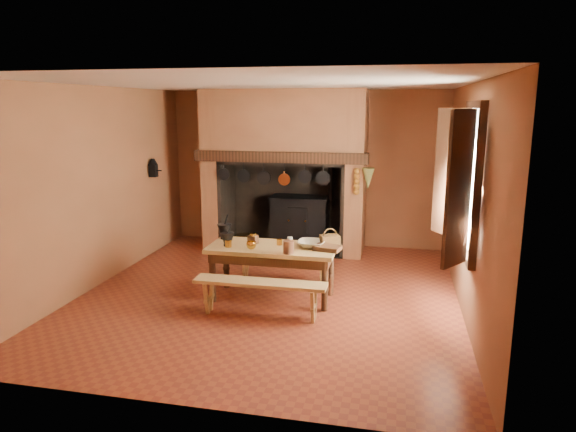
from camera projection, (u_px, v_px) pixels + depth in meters
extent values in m
plane|color=maroon|center=(270.00, 294.00, 7.03)|extent=(5.50, 5.50, 0.00)
plane|color=silver|center=(268.00, 83.00, 6.43)|extent=(5.50, 5.50, 0.00)
cube|color=#915B3A|center=(306.00, 169.00, 9.36)|extent=(5.00, 0.02, 2.80)
cube|color=#915B3A|center=(98.00, 187.00, 7.24)|extent=(0.02, 5.50, 2.80)
cube|color=#915B3A|center=(469.00, 201.00, 6.22)|extent=(0.02, 5.50, 2.80)
cube|color=#915B3A|center=(185.00, 250.00, 4.10)|extent=(5.00, 0.02, 2.80)
cube|color=#915B3A|center=(217.00, 169.00, 9.25)|extent=(0.30, 0.90, 2.80)
cube|color=#915B3A|center=(356.00, 173.00, 8.73)|extent=(0.30, 0.90, 2.80)
cube|color=#915B3A|center=(285.00, 125.00, 8.82)|extent=(2.20, 0.90, 1.20)
cube|color=black|center=(280.00, 157.00, 8.55)|extent=(2.95, 0.22, 0.18)
cube|color=black|center=(290.00, 201.00, 9.52)|extent=(2.20, 0.06, 1.60)
cube|color=black|center=(285.00, 248.00, 9.28)|extent=(2.20, 0.90, 0.02)
cube|color=black|center=(300.00, 223.00, 9.28)|extent=(1.00, 0.50, 0.90)
cube|color=black|center=(300.00, 197.00, 9.16)|extent=(1.04, 0.54, 0.04)
cube|color=black|center=(297.00, 220.00, 9.01)|extent=(0.35, 0.02, 0.45)
cylinder|color=black|center=(331.00, 180.00, 9.00)|extent=(0.10, 0.10, 0.70)
cylinder|color=#BD872B|center=(289.00, 220.00, 9.02)|extent=(0.03, 0.03, 0.03)
cylinder|color=#BD872B|center=(305.00, 221.00, 8.96)|extent=(0.03, 0.03, 0.03)
cylinder|color=#BD872B|center=(245.00, 241.00, 9.42)|extent=(0.40, 0.40, 0.20)
cylinder|color=#BD872B|center=(244.00, 245.00, 9.17)|extent=(0.34, 0.34, 0.18)
cube|color=black|center=(236.00, 240.00, 9.56)|extent=(0.18, 0.18, 0.16)
cone|color=brown|center=(368.00, 179.00, 8.20)|extent=(0.20, 0.20, 0.35)
cube|color=white|center=(474.00, 181.00, 5.78)|extent=(0.02, 1.00, 1.60)
cube|color=black|center=(476.00, 104.00, 5.60)|extent=(0.08, 1.16, 0.08)
cube|color=black|center=(465.00, 252.00, 5.96)|extent=(0.08, 1.16, 0.08)
cube|color=black|center=(459.00, 189.00, 5.17)|extent=(0.29, 0.39, 1.60)
cube|color=black|center=(447.00, 173.00, 6.47)|extent=(0.29, 0.39, 1.60)
cube|color=black|center=(153.00, 170.00, 8.70)|extent=(0.12, 0.12, 0.22)
cone|color=black|center=(153.00, 162.00, 8.67)|extent=(0.16, 0.16, 0.10)
cylinder|color=black|center=(158.00, 171.00, 8.68)|extent=(0.12, 0.02, 0.02)
cube|color=tan|center=(272.00, 248.00, 6.74)|extent=(1.67, 0.74, 0.06)
cube|color=black|center=(272.00, 255.00, 6.76)|extent=(1.56, 0.63, 0.13)
cylinder|color=black|center=(212.00, 277.00, 6.70)|extent=(0.08, 0.08, 0.67)
cylinder|color=black|center=(325.00, 285.00, 6.39)|extent=(0.08, 0.08, 0.67)
cylinder|color=black|center=(226.00, 265.00, 7.23)|extent=(0.08, 0.08, 0.67)
cylinder|color=black|center=(331.00, 272.00, 6.93)|extent=(0.08, 0.08, 0.67)
cube|color=tan|center=(260.00, 283.00, 6.19)|extent=(1.62, 0.28, 0.04)
cube|color=tan|center=(283.00, 257.00, 7.42)|extent=(1.41, 0.25, 0.04)
cylinder|color=black|center=(225.00, 237.00, 7.10)|extent=(0.12, 0.12, 0.04)
cone|color=black|center=(225.00, 230.00, 7.08)|extent=(0.21, 0.21, 0.17)
cylinder|color=black|center=(226.00, 220.00, 7.04)|extent=(0.08, 0.03, 0.17)
cylinder|color=black|center=(228.00, 245.00, 6.74)|extent=(0.10, 0.10, 0.03)
cone|color=black|center=(227.00, 238.00, 6.72)|extent=(0.18, 0.18, 0.15)
cylinder|color=black|center=(229.00, 229.00, 6.69)|extent=(0.07, 0.03, 0.14)
cube|color=black|center=(253.00, 240.00, 6.83)|extent=(0.13, 0.13, 0.12)
cylinder|color=#BD872B|center=(253.00, 234.00, 6.81)|extent=(0.09, 0.09, 0.03)
cylinder|color=black|center=(256.00, 232.00, 6.80)|extent=(0.10, 0.03, 0.03)
cylinder|color=#BD872B|center=(228.00, 244.00, 6.68)|extent=(0.11, 0.11, 0.09)
cylinder|color=#BD872B|center=(279.00, 242.00, 6.78)|extent=(0.08, 0.08, 0.08)
imported|color=beige|center=(311.00, 244.00, 6.67)|extent=(0.36, 0.36, 0.09)
cylinder|color=#522D1E|center=(288.00, 247.00, 6.38)|extent=(0.17, 0.17, 0.17)
cylinder|color=beige|center=(290.00, 242.00, 6.71)|extent=(0.09, 0.09, 0.12)
cube|color=#4E3117|center=(330.00, 240.00, 6.74)|extent=(0.30, 0.26, 0.14)
torus|color=#4E3117|center=(330.00, 235.00, 6.73)|extent=(0.19, 0.10, 0.20)
cube|color=black|center=(327.00, 248.00, 6.54)|extent=(0.37, 0.30, 0.06)
imported|color=#BD872B|center=(251.00, 245.00, 6.58)|extent=(0.16, 0.16, 0.10)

